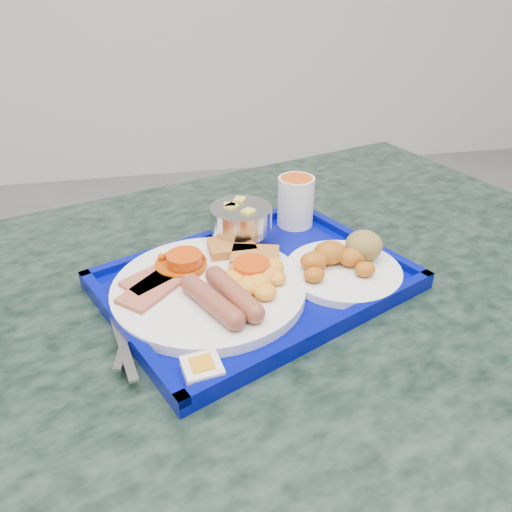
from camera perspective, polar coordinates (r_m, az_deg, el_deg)
The scene contains 9 objects.
table at distance 0.89m, azimuth -0.18°, elevation -14.34°, with size 1.48×1.21×0.80m.
tray at distance 0.74m, azimuth 0.00°, elevation -3.01°, with size 0.52×0.46×0.03m.
main_plate at distance 0.71m, azimuth -4.66°, elevation -3.10°, with size 0.27×0.27×0.04m.
bread_plate at distance 0.76m, azimuth 10.11°, elevation -0.75°, with size 0.17×0.17×0.06m.
fruit_bowl at distance 0.81m, azimuth -1.73°, elevation 4.17°, with size 0.10×0.10×0.07m.
juice_cup at distance 0.88m, azimuth 4.57°, elevation 6.40°, with size 0.06×0.06×0.09m.
spoon at distance 0.70m, azimuth -15.24°, elevation -5.59°, with size 0.04×0.17×0.01m.
knife at distance 0.66m, azimuth -15.24°, elevation -8.95°, with size 0.01×0.17×0.00m, color #B3B2B5.
jam_packet at distance 0.59m, azimuth -6.16°, elevation -12.69°, with size 0.05×0.05×0.02m.
Camera 1 is at (-0.03, -0.16, 1.22)m, focal length 35.00 mm.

